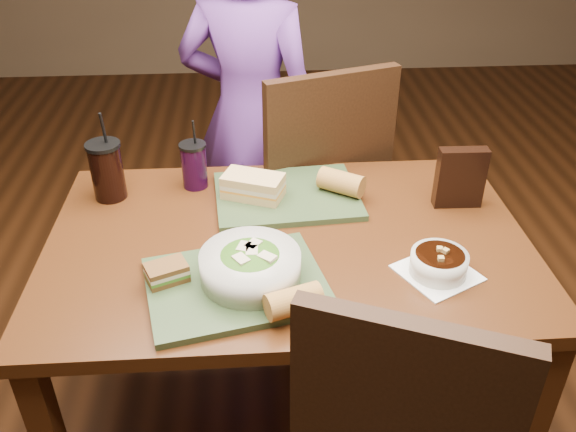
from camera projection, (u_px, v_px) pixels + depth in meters
The scene contains 15 objects.
ground at pixel (288, 421), 2.05m from camera, with size 6.00×6.00×0.00m, color #381C0B.
dining_table at pixel (288, 264), 1.70m from camera, with size 1.30×0.85×0.75m.
chair_far at pixel (324, 187), 2.21m from camera, with size 0.58×0.59×1.05m.
diner at pixel (250, 117), 2.35m from camera, with size 0.55×0.36×1.50m, color #5E2F81.
tray_near at pixel (236, 285), 1.47m from camera, with size 0.42×0.32×0.02m, color #2F4225.
tray_far at pixel (287, 196), 1.82m from camera, with size 0.42×0.32×0.02m, color #2F4225.
salad_bowl at pixel (250, 264), 1.45m from camera, with size 0.24×0.24×0.08m.
soup_bowl at pixel (439, 263), 1.50m from camera, with size 0.23×0.23×0.07m.
sandwich_near at pixel (167, 272), 1.46m from camera, with size 0.11×0.10×0.05m.
sandwich_far at pixel (253, 186), 1.78m from camera, with size 0.20×0.15×0.07m.
baguette_near at pixel (294, 301), 1.35m from camera, with size 0.06×0.06×0.13m, color #AD7533.
baguette_far at pixel (341, 182), 1.80m from camera, with size 0.07×0.07×0.13m, color #AD7533.
cup_cola at pixel (107, 170), 1.79m from camera, with size 0.10×0.10×0.27m.
cup_berry at pixel (194, 165), 1.85m from camera, with size 0.08×0.08×0.22m.
chip_bag at pixel (460, 178), 1.75m from camera, with size 0.14×0.04×0.18m, color black.
Camera 1 is at (-0.09, -1.36, 1.69)m, focal length 38.00 mm.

